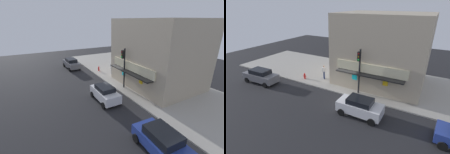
% 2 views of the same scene
% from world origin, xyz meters
% --- Properties ---
extents(ground_plane, '(55.08, 55.08, 0.00)m').
position_xyz_m(ground_plane, '(0.00, 0.00, 0.00)').
color(ground_plane, '#232326').
extents(sidewalk, '(36.72, 10.25, 0.13)m').
position_xyz_m(sidewalk, '(0.00, 5.13, 0.06)').
color(sidewalk, '#A39E93').
rests_on(sidewalk, ground_plane).
extents(corner_building, '(9.89, 8.60, 8.04)m').
position_xyz_m(corner_building, '(2.56, 5.30, 4.14)').
color(corner_building, tan).
rests_on(corner_building, sidewalk).
extents(traffic_light, '(0.32, 0.58, 4.83)m').
position_xyz_m(traffic_light, '(1.58, 0.91, 3.23)').
color(traffic_light, black).
rests_on(traffic_light, sidewalk).
extents(fire_hydrant, '(0.47, 0.23, 0.73)m').
position_xyz_m(fire_hydrant, '(-5.95, 1.10, 0.48)').
color(fire_hydrant, red).
rests_on(fire_hydrant, sidewalk).
extents(trash_can, '(0.48, 0.48, 0.88)m').
position_xyz_m(trash_can, '(-2.43, 2.14, 0.57)').
color(trash_can, '#2D2D2D').
rests_on(trash_can, sidewalk).
extents(pedestrian, '(0.46, 0.48, 1.78)m').
position_xyz_m(pedestrian, '(-3.76, 2.31, 1.11)').
color(pedestrian, navy).
rests_on(pedestrian, sidewalk).
extents(potted_plant_by_doorway, '(0.79, 0.79, 1.10)m').
position_xyz_m(potted_plant_by_doorway, '(1.49, 2.39, 0.75)').
color(potted_plant_by_doorway, brown).
rests_on(potted_plant_by_doorway, sidewalk).
extents(parked_car_grey, '(4.60, 2.12, 1.70)m').
position_xyz_m(parked_car_grey, '(-10.02, -2.26, 0.87)').
color(parked_car_grey, slate).
rests_on(parked_car_grey, ground_plane).
extents(parked_car_white, '(3.92, 1.95, 1.65)m').
position_xyz_m(parked_car_white, '(3.23, -2.45, 0.86)').
color(parked_car_white, silver).
rests_on(parked_car_white, ground_plane).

